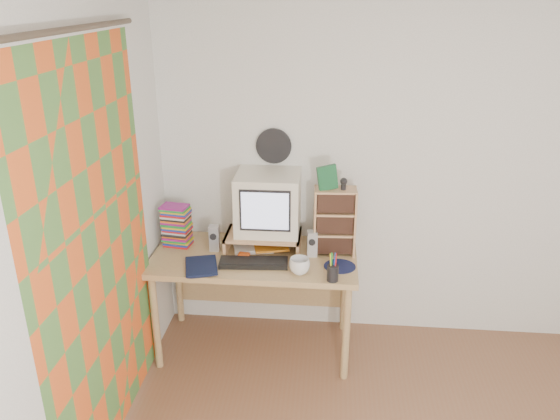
% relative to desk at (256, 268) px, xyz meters
% --- Properties ---
extents(back_wall, '(3.50, 0.00, 3.50)m').
position_rel_desk_xyz_m(back_wall, '(1.03, 0.31, 0.63)').
color(back_wall, white).
rests_on(back_wall, floor).
extents(left_wall, '(0.00, 3.50, 3.50)m').
position_rel_desk_xyz_m(left_wall, '(-0.72, -1.44, 0.63)').
color(left_wall, white).
rests_on(left_wall, floor).
extents(curtain, '(0.00, 2.20, 2.20)m').
position_rel_desk_xyz_m(curtain, '(-0.68, -0.96, 0.53)').
color(curtain, orange).
rests_on(curtain, left_wall).
extents(wall_disc, '(0.25, 0.02, 0.25)m').
position_rel_desk_xyz_m(wall_disc, '(0.10, 0.29, 0.81)').
color(wall_disc, black).
rests_on(wall_disc, back_wall).
extents(desk, '(1.40, 0.70, 0.75)m').
position_rel_desk_xyz_m(desk, '(0.00, 0.00, 0.00)').
color(desk, tan).
rests_on(desk, floor).
extents(monitor_riser, '(0.52, 0.30, 0.12)m').
position_rel_desk_xyz_m(monitor_riser, '(0.05, 0.04, 0.23)').
color(monitor_riser, tan).
rests_on(monitor_riser, desk).
extents(crt_monitor, '(0.44, 0.44, 0.41)m').
position_rel_desk_xyz_m(crt_monitor, '(0.08, 0.09, 0.46)').
color(crt_monitor, silver).
rests_on(crt_monitor, monitor_riser).
extents(speaker_left, '(0.07, 0.07, 0.18)m').
position_rel_desk_xyz_m(speaker_left, '(-0.29, -0.01, 0.23)').
color(speaker_left, '#B0B1B5').
rests_on(speaker_left, desk).
extents(speaker_right, '(0.08, 0.08, 0.18)m').
position_rel_desk_xyz_m(speaker_right, '(0.39, -0.03, 0.22)').
color(speaker_right, '#B0B1B5').
rests_on(speaker_right, desk).
extents(keyboard, '(0.46, 0.18, 0.03)m').
position_rel_desk_xyz_m(keyboard, '(0.02, -0.20, 0.15)').
color(keyboard, black).
rests_on(keyboard, desk).
extents(dvd_stack, '(0.20, 0.15, 0.26)m').
position_rel_desk_xyz_m(dvd_stack, '(-0.56, 0.05, 0.26)').
color(dvd_stack, brown).
rests_on(dvd_stack, desk).
extents(cd_rack, '(0.29, 0.16, 0.47)m').
position_rel_desk_xyz_m(cd_rack, '(0.54, 0.03, 0.37)').
color(cd_rack, tan).
rests_on(cd_rack, desk).
extents(mug, '(0.17, 0.17, 0.11)m').
position_rel_desk_xyz_m(mug, '(0.32, -0.29, 0.19)').
color(mug, white).
rests_on(mug, desk).
extents(diary, '(0.29, 0.24, 0.05)m').
position_rel_desk_xyz_m(diary, '(-0.42, -0.31, 0.16)').
color(diary, '#0E1533').
rests_on(diary, desk).
extents(mousepad, '(0.25, 0.25, 0.00)m').
position_rel_desk_xyz_m(mousepad, '(0.58, -0.18, 0.14)').
color(mousepad, '#111838').
rests_on(mousepad, desk).
extents(pen_cup, '(0.08, 0.08, 0.15)m').
position_rel_desk_xyz_m(pen_cup, '(0.54, -0.37, 0.21)').
color(pen_cup, black).
rests_on(pen_cup, desk).
extents(papers, '(0.31, 0.26, 0.04)m').
position_rel_desk_xyz_m(papers, '(0.03, 0.04, 0.15)').
color(papers, silver).
rests_on(papers, desk).
extents(red_box, '(0.08, 0.06, 0.04)m').
position_rel_desk_xyz_m(red_box, '(-0.06, -0.12, 0.15)').
color(red_box, '#D34B16').
rests_on(red_box, desk).
extents(game_box, '(0.13, 0.07, 0.17)m').
position_rel_desk_xyz_m(game_box, '(0.48, 0.01, 0.69)').
color(game_box, '#195A31').
rests_on(game_box, cd_rack).
extents(webcam, '(0.05, 0.05, 0.08)m').
position_rel_desk_xyz_m(webcam, '(0.59, 0.02, 0.64)').
color(webcam, black).
rests_on(webcam, cd_rack).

